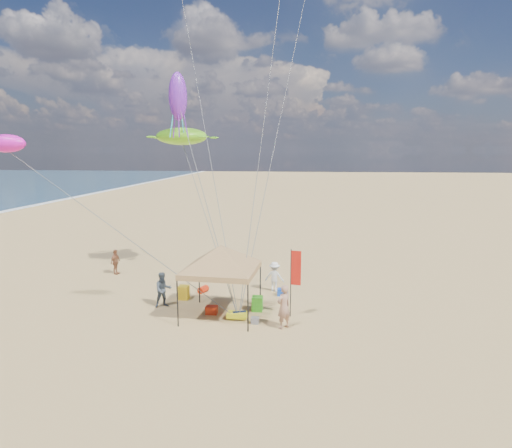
# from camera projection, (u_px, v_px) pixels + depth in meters

# --- Properties ---
(ground) EXTENTS (280.00, 280.00, 0.00)m
(ground) POSITION_uv_depth(u_px,v_px,m) (248.00, 325.00, 19.24)
(ground) COLOR tan
(ground) RESTS_ON ground
(canopy_tent) EXTENTS (6.25, 6.25, 3.86)m
(canopy_tent) POSITION_uv_depth(u_px,v_px,m) (221.00, 248.00, 19.82)
(canopy_tent) COLOR black
(canopy_tent) RESTS_ON ground
(feather_flag) EXTENTS (0.48, 0.12, 3.18)m
(feather_flag) POSITION_uv_depth(u_px,v_px,m) (294.00, 272.00, 19.87)
(feather_flag) COLOR black
(feather_flag) RESTS_ON ground
(cooler_red) EXTENTS (0.54, 0.38, 0.38)m
(cooler_red) POSITION_uv_depth(u_px,v_px,m) (212.00, 310.00, 20.54)
(cooler_red) COLOR #B8280E
(cooler_red) RESTS_ON ground
(cooler_blue) EXTENTS (0.54, 0.38, 0.38)m
(cooler_blue) POSITION_uv_depth(u_px,v_px,m) (283.00, 292.00, 23.13)
(cooler_blue) COLOR #1646BA
(cooler_blue) RESTS_ON ground
(bag_navy) EXTENTS (0.69, 0.54, 0.36)m
(bag_navy) POSITION_uv_depth(u_px,v_px,m) (239.00, 315.00, 19.97)
(bag_navy) COLOR #0C1935
(bag_navy) RESTS_ON ground
(bag_orange) EXTENTS (0.54, 0.69, 0.36)m
(bag_orange) POSITION_uv_depth(u_px,v_px,m) (203.00, 289.00, 23.63)
(bag_orange) COLOR red
(bag_orange) RESTS_ON ground
(chair_green) EXTENTS (0.50, 0.50, 0.70)m
(chair_green) POSITION_uv_depth(u_px,v_px,m) (257.00, 304.00, 20.93)
(chair_green) COLOR #31931A
(chair_green) RESTS_ON ground
(chair_yellow) EXTENTS (0.50, 0.50, 0.70)m
(chair_yellow) POSITION_uv_depth(u_px,v_px,m) (184.00, 292.00, 22.58)
(chair_yellow) COLOR yellow
(chair_yellow) RESTS_ON ground
(crate_grey) EXTENTS (0.34, 0.30, 0.28)m
(crate_grey) POSITION_uv_depth(u_px,v_px,m) (255.00, 320.00, 19.41)
(crate_grey) COLOR slate
(crate_grey) RESTS_ON ground
(beach_cart) EXTENTS (0.90, 0.50, 0.24)m
(beach_cart) POSITION_uv_depth(u_px,v_px,m) (237.00, 315.00, 19.91)
(beach_cart) COLOR yellow
(beach_cart) RESTS_ON ground
(person_near_a) EXTENTS (0.83, 0.82, 1.93)m
(person_near_a) POSITION_uv_depth(u_px,v_px,m) (284.00, 307.00, 18.78)
(person_near_a) COLOR tan
(person_near_a) RESTS_ON ground
(person_near_b) EXTENTS (1.06, 1.00, 1.73)m
(person_near_b) POSITION_uv_depth(u_px,v_px,m) (163.00, 290.00, 21.41)
(person_near_b) COLOR #38424C
(person_near_b) RESTS_ON ground
(person_near_c) EXTENTS (1.14, 0.77, 1.63)m
(person_near_c) POSITION_uv_depth(u_px,v_px,m) (275.00, 277.00, 23.77)
(person_near_c) COLOR silver
(person_near_c) RESTS_ON ground
(person_far_a) EXTENTS (0.51, 0.96, 1.56)m
(person_far_a) POSITION_uv_depth(u_px,v_px,m) (115.00, 262.00, 27.06)
(person_far_a) COLOR #925938
(person_far_a) RESTS_ON ground
(turtle_kite) EXTENTS (3.52, 3.07, 1.01)m
(turtle_kite) POSITION_uv_depth(u_px,v_px,m) (182.00, 136.00, 25.88)
(turtle_kite) COLOR #71DC1B
(turtle_kite) RESTS_ON ground
(fish_kite) EXTENTS (1.96, 1.22, 0.81)m
(fish_kite) POSITION_uv_depth(u_px,v_px,m) (6.00, 143.00, 19.88)
(fish_kite) COLOR #E614BB
(fish_kite) RESTS_ON ground
(squid_kite) EXTENTS (1.13, 1.13, 2.61)m
(squid_kite) POSITION_uv_depth(u_px,v_px,m) (178.00, 96.00, 24.02)
(squid_kite) COLOR purple
(squid_kite) RESTS_ON ground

